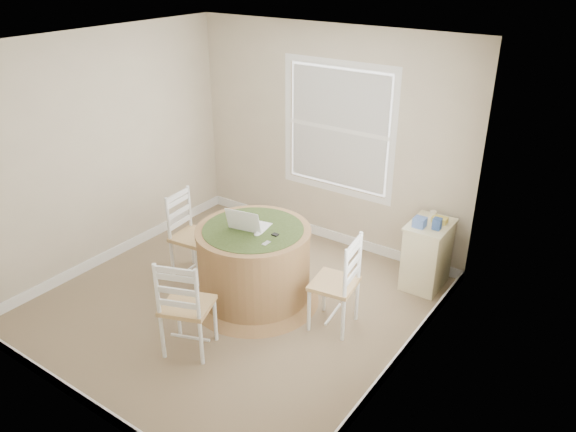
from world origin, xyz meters
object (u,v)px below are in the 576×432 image
Objects in this scene: chair_left at (193,236)px; chair_right at (334,283)px; laptop at (249,225)px; corner_chest at (427,254)px; chair_near at (187,305)px; round_table at (254,262)px.

chair_left is 1.75m from chair_right.
corner_chest is (1.38, 1.29, -0.49)m from laptop.
chair_near is 1.37m from chair_right.
round_table is at bearing -110.76° from chair_near.
chair_left is 1.00× the size of chair_right.
laptop reaches higher than round_table.
laptop is (-0.06, 0.96, 0.38)m from chair_near.
laptop is 1.95m from corner_chest.
chair_left and chair_right have the same top height.
chair_near is (0.86, -0.99, 0.00)m from chair_left.
chair_left is at bearing -151.01° from corner_chest.
laptop is at bearing -179.97° from round_table.
chair_right is 1.28m from corner_chest.
chair_left is 1.00× the size of chair_near.
corner_chest is at bearing -147.48° from laptop.
round_table is 3.23× the size of laptop.
round_table is at bearing -136.94° from corner_chest.
chair_left is 1.29× the size of corner_chest.
chair_near is 2.61m from corner_chest.
round_table is 0.96m from chair_near.
chair_left is at bearing -96.19° from chair_right.
chair_near is at bearing -48.34° from chair_right.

